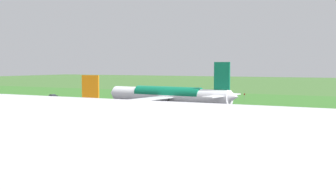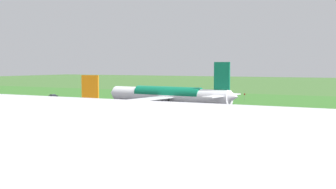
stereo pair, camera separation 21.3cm
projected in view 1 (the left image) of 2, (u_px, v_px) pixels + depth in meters
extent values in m
plane|color=#3D662D|center=(182.00, 108.00, 148.30)|extent=(800.00, 800.00, 0.00)
cube|color=#38383D|center=(182.00, 108.00, 148.30)|extent=(600.00, 36.82, 0.06)
cube|color=gray|center=(78.00, 129.00, 99.34)|extent=(440.00, 110.00, 0.05)
cube|color=#346B27|center=(225.00, 99.00, 185.40)|extent=(600.00, 80.00, 0.04)
cylinder|color=white|center=(168.00, 95.00, 150.63)|extent=(48.28, 10.84, 5.20)
cone|color=white|center=(113.00, 93.00, 165.07)|extent=(3.56, 5.26, 4.94)
cone|color=white|center=(233.00, 97.00, 136.32)|extent=(4.00, 4.80, 4.42)
cube|color=#0C724C|center=(222.00, 76.00, 138.18)|extent=(5.62, 1.16, 9.00)
cube|color=white|center=(214.00, 97.00, 134.10)|extent=(5.04, 9.41, 0.36)
cube|color=white|center=(229.00, 95.00, 143.13)|extent=(5.04, 9.41, 0.36)
cube|color=white|center=(152.00, 99.00, 141.05)|extent=(8.56, 22.56, 0.35)
cube|color=white|center=(187.00, 95.00, 159.13)|extent=(8.56, 22.56, 0.35)
cylinder|color=#23284C|center=(152.00, 105.00, 145.51)|extent=(4.80, 3.31, 2.80)
cylinder|color=#23284C|center=(176.00, 102.00, 157.84)|extent=(4.80, 3.31, 2.80)
cylinder|color=black|center=(128.00, 100.00, 161.13)|extent=(0.70, 0.70, 3.42)
cylinder|color=black|center=(169.00, 104.00, 145.81)|extent=(0.70, 0.70, 3.42)
cylinder|color=black|center=(181.00, 102.00, 152.39)|extent=(0.70, 0.70, 3.42)
cylinder|color=#0C724C|center=(168.00, 94.00, 150.59)|extent=(26.83, 8.31, 5.23)
cone|color=white|center=(243.00, 120.00, 86.36)|extent=(2.76, 4.50, 4.48)
cylinder|color=white|center=(32.00, 111.00, 106.74)|extent=(38.10, 8.65, 4.10)
cone|color=white|center=(103.00, 113.00, 99.64)|extent=(3.16, 3.80, 3.49)
cube|color=orange|center=(90.00, 90.00, 100.44)|extent=(4.44, 0.93, 7.10)
cube|color=white|center=(11.00, 117.00, 98.38)|extent=(6.80, 17.81, 0.28)
cube|color=white|center=(56.00, 109.00, 114.57)|extent=(6.80, 17.81, 0.28)
cylinder|color=black|center=(33.00, 122.00, 106.92)|extent=(0.63, 0.63, 1.26)
cube|color=gray|center=(277.00, 119.00, 110.16)|extent=(3.07, 3.07, 1.30)
cube|color=silver|center=(268.00, 117.00, 108.89)|extent=(4.09, 4.43, 2.20)
cylinder|color=black|center=(274.00, 121.00, 111.10)|extent=(0.77, 0.91, 0.90)
cylinder|color=black|center=(279.00, 122.00, 109.31)|extent=(0.77, 0.91, 0.90)
cylinder|color=black|center=(264.00, 121.00, 109.59)|extent=(0.77, 0.91, 0.90)
cylinder|color=black|center=(269.00, 122.00, 107.80)|extent=(0.77, 0.91, 0.90)
cube|color=black|center=(53.00, 96.00, 194.20)|extent=(2.42, 4.43, 0.75)
cube|color=#2D333D|center=(53.00, 95.00, 193.99)|extent=(2.02, 2.43, 0.55)
cylinder|color=black|center=(54.00, 97.00, 195.85)|extent=(0.32, 0.67, 0.64)
cylinder|color=black|center=(57.00, 97.00, 194.84)|extent=(0.32, 0.67, 0.64)
cylinder|color=black|center=(49.00, 97.00, 193.60)|extent=(0.32, 0.67, 0.64)
cylinder|color=black|center=(52.00, 97.00, 192.59)|extent=(0.32, 0.67, 0.64)
cube|color=silver|center=(289.00, 115.00, 117.52)|extent=(3.11, 3.11, 1.30)
cube|color=silver|center=(283.00, 113.00, 120.15)|extent=(4.32, 4.31, 2.20)
cylinder|color=black|center=(292.00, 117.00, 117.86)|extent=(0.85, 0.85, 0.90)
cylinder|color=black|center=(286.00, 118.00, 117.26)|extent=(0.85, 0.85, 0.90)
cylinder|color=black|center=(285.00, 116.00, 121.10)|extent=(0.85, 0.85, 0.90)
cylinder|color=black|center=(279.00, 116.00, 120.50)|extent=(0.85, 0.85, 0.90)
cube|color=silver|center=(37.00, 107.00, 143.88)|extent=(1.98, 4.28, 0.75)
cube|color=#2D333D|center=(37.00, 105.00, 143.67)|extent=(1.80, 2.27, 0.55)
cylinder|color=black|center=(39.00, 108.00, 145.54)|extent=(0.25, 0.65, 0.64)
cylinder|color=black|center=(42.00, 108.00, 144.69)|extent=(0.25, 0.65, 0.64)
cylinder|color=black|center=(32.00, 109.00, 143.13)|extent=(0.25, 0.65, 0.64)
cylinder|color=black|center=(36.00, 109.00, 142.28)|extent=(0.25, 0.65, 0.64)
cylinder|color=slate|center=(244.00, 97.00, 183.29)|extent=(0.10, 0.10, 2.09)
cube|color=red|center=(244.00, 94.00, 183.21)|extent=(0.60, 0.04, 0.60)
cone|color=orange|center=(224.00, 99.00, 182.02)|extent=(0.40, 0.40, 0.55)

